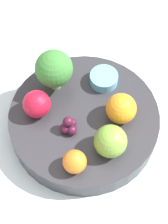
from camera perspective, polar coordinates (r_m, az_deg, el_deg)
ground_plane at (r=0.66m, az=0.00°, el=-3.15°), size 6.00×6.00×0.00m
table_surface at (r=0.65m, az=0.00°, el=-2.74°), size 1.20×1.20×0.02m
bowl at (r=0.62m, az=0.00°, el=-1.43°), size 0.25×0.25×0.04m
broccoli at (r=0.60m, az=-4.60°, el=6.54°), size 0.06×0.06×0.08m
apple_red at (r=0.56m, az=4.05°, el=-4.47°), size 0.05×0.05×0.05m
apple_green at (r=0.59m, az=-7.21°, el=1.19°), size 0.04×0.04×0.04m
orange_front at (r=0.59m, az=5.68°, el=0.53°), size 0.05×0.05×0.05m
orange_back at (r=0.55m, az=-1.43°, el=-7.58°), size 0.04×0.04×0.04m
grape_cluster at (r=0.58m, az=-2.25°, el=-2.15°), size 0.03×0.03×0.03m
small_cup at (r=0.63m, az=3.04°, el=5.09°), size 0.05×0.05×0.02m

